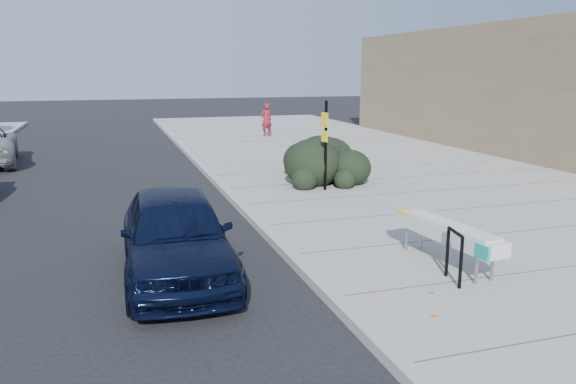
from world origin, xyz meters
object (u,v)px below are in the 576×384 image
at_px(sign_post, 325,140).
at_px(pedestrian, 266,120).
at_px(bike_rack, 454,251).
at_px(bench, 447,232).
at_px(sedan_navy, 176,234).

relative_size(sign_post, pedestrian, 1.50).
bearing_deg(bike_rack, pedestrian, 93.95).
bearing_deg(sign_post, bike_rack, -110.35).
xyz_separation_m(bench, pedestrian, (2.16, 19.08, 0.25)).
xyz_separation_m(sign_post, sedan_navy, (-4.60, -5.01, -0.81)).
distance_m(bench, sign_post, 6.32).
bearing_deg(bike_rack, sedan_navy, 164.79).
bearing_deg(pedestrian, bike_rack, 70.24).
xyz_separation_m(bike_rack, sedan_navy, (-4.00, 1.98, 0.08)).
bearing_deg(bench, pedestrian, 77.18).
bearing_deg(bike_rack, sign_post, 96.25).
xyz_separation_m(bench, sedan_navy, (-4.35, 1.25, 0.01)).
bearing_deg(sedan_navy, bench, -14.36).
bearing_deg(pedestrian, sedan_navy, 57.40).
relative_size(bench, bike_rack, 2.92).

